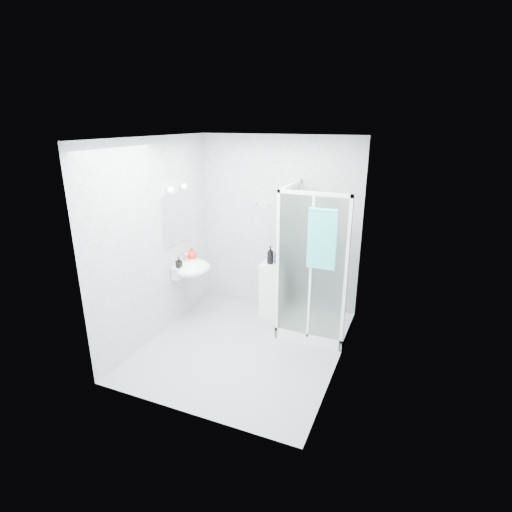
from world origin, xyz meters
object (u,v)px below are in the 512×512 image
at_px(shower_enclosure, 310,302).
at_px(shampoo_bottle_b, 279,255).
at_px(storage_cabinet, 274,289).
at_px(soap_dispenser_orange, 192,254).
at_px(soap_dispenser_black, 179,262).
at_px(wall_basin, 191,268).
at_px(shampoo_bottle_a, 270,255).
at_px(hand_towel, 322,238).

height_order(shower_enclosure, shampoo_bottle_b, shower_enclosure).
height_order(shower_enclosure, storage_cabinet, shower_enclosure).
distance_m(soap_dispenser_orange, soap_dispenser_black, 0.35).
height_order(storage_cabinet, soap_dispenser_black, soap_dispenser_black).
height_order(shampoo_bottle_b, soap_dispenser_black, shampoo_bottle_b).
bearing_deg(soap_dispenser_black, shampoo_bottle_b, 35.46).
bearing_deg(storage_cabinet, soap_dispenser_orange, -157.80).
height_order(shampoo_bottle_b, soap_dispenser_orange, shampoo_bottle_b).
relative_size(wall_basin, shampoo_bottle_b, 2.30).
bearing_deg(shampoo_bottle_b, shampoo_bottle_a, -139.69).
xyz_separation_m(storage_cabinet, shampoo_bottle_b, (0.06, 0.05, 0.53)).
bearing_deg(wall_basin, shampoo_bottle_a, 29.12).
relative_size(shampoo_bottle_a, soap_dispenser_orange, 1.46).
relative_size(soap_dispenser_orange, soap_dispenser_black, 1.20).
bearing_deg(hand_towel, shower_enclosure, 117.93).
relative_size(hand_towel, shampoo_bottle_a, 2.77).
xyz_separation_m(hand_towel, soap_dispenser_orange, (-1.95, 0.24, -0.53)).
height_order(shampoo_bottle_a, soap_dispenser_orange, shampoo_bottle_a).
bearing_deg(storage_cabinet, soap_dispenser_black, -143.69).
height_order(shower_enclosure, hand_towel, shower_enclosure).
relative_size(storage_cabinet, shampoo_bottle_a, 3.12).
xyz_separation_m(shampoo_bottle_a, soap_dispenser_black, (-1.06, -0.74, -0.02)).
bearing_deg(hand_towel, soap_dispenser_orange, 172.84).
distance_m(wall_basin, soap_dispenser_orange, 0.24).
height_order(hand_towel, soap_dispenser_black, hand_towel).
bearing_deg(soap_dispenser_orange, wall_basin, -63.88).
bearing_deg(storage_cabinet, hand_towel, -37.64).
distance_m(shower_enclosure, shampoo_bottle_b, 0.82).
bearing_deg(shampoo_bottle_a, hand_towel, -35.64).
height_order(hand_towel, soap_dispenser_orange, hand_towel).
xyz_separation_m(hand_towel, shampoo_bottle_a, (-0.88, 0.63, -0.53)).
xyz_separation_m(wall_basin, shampoo_bottle_a, (0.98, 0.55, 0.16)).
bearing_deg(shampoo_bottle_b, wall_basin, -149.68).
bearing_deg(soap_dispenser_black, wall_basin, 69.21).
bearing_deg(shampoo_bottle_a, shower_enclosure, -19.09).
height_order(shampoo_bottle_a, shampoo_bottle_b, shampoo_bottle_a).
distance_m(wall_basin, soap_dispenser_black, 0.25).
relative_size(shower_enclosure, shampoo_bottle_b, 8.22).
relative_size(shower_enclosure, hand_towel, 2.74).
height_order(storage_cabinet, hand_towel, hand_towel).
bearing_deg(soap_dispenser_black, shampoo_bottle_a, 34.95).
distance_m(shower_enclosure, shampoo_bottle_a, 0.87).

